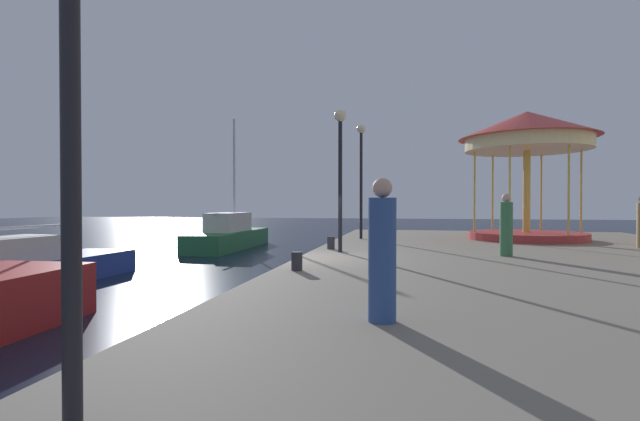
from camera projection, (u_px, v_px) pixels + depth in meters
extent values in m
plane|color=black|center=(299.00, 286.00, 12.39)|extent=(120.00, 120.00, 0.00)
cube|color=gray|center=(569.00, 279.00, 11.10)|extent=(13.53, 27.20, 0.80)
cube|color=#236638|center=(229.00, 240.00, 22.99)|extent=(2.02, 7.38, 0.88)
cube|color=beige|center=(229.00, 222.00, 22.89)|extent=(1.38, 3.26, 0.93)
cylinder|color=silver|center=(234.00, 175.00, 23.64)|extent=(0.12, 0.12, 5.78)
cylinder|color=silver|center=(222.00, 214.00, 22.03)|extent=(0.14, 3.31, 0.08)
cube|color=navy|center=(49.00, 270.00, 12.93)|extent=(2.04, 5.29, 0.71)
cube|color=beige|center=(9.00, 250.00, 11.65)|extent=(1.38, 2.34, 0.67)
cylinder|color=silver|center=(66.00, 157.00, 13.53)|extent=(0.12, 0.12, 5.84)
cylinder|color=silver|center=(34.00, 227.00, 12.41)|extent=(0.15, 2.35, 0.08)
cylinder|color=#B23333|center=(526.00, 236.00, 18.40)|extent=(4.53, 4.53, 0.30)
cylinder|color=gold|center=(527.00, 192.00, 18.37)|extent=(0.28, 0.28, 3.28)
cylinder|color=#F2E099|center=(527.00, 145.00, 18.35)|extent=(4.80, 4.80, 0.50)
cone|color=#C63D38|center=(527.00, 125.00, 18.34)|extent=(5.33, 5.33, 1.09)
cylinder|color=gold|center=(581.00, 191.00, 17.99)|extent=(0.08, 0.08, 3.28)
cylinder|color=gold|center=(541.00, 193.00, 19.89)|extent=(0.08, 0.08, 3.28)
cylinder|color=gold|center=(493.00, 193.00, 20.28)|extent=(0.08, 0.08, 3.28)
cylinder|color=gold|center=(474.00, 192.00, 18.76)|extent=(0.08, 0.08, 3.28)
cylinder|color=gold|center=(510.00, 190.00, 16.85)|extent=(0.08, 0.08, 3.28)
cylinder|color=gold|center=(569.00, 190.00, 16.47)|extent=(0.08, 0.08, 3.28)
cylinder|color=black|center=(71.00, 130.00, 2.85)|extent=(0.12, 0.12, 3.78)
cylinder|color=black|center=(340.00, 187.00, 13.51)|extent=(0.12, 0.12, 3.87)
sphere|color=#F9E5B2|center=(340.00, 116.00, 13.48)|extent=(0.36, 0.36, 0.36)
cylinder|color=black|center=(361.00, 186.00, 18.84)|extent=(0.12, 0.12, 4.36)
sphere|color=#F9E5B2|center=(361.00, 129.00, 18.81)|extent=(0.36, 0.36, 0.36)
cylinder|color=#2D2D33|center=(297.00, 261.00, 9.81)|extent=(0.24, 0.24, 0.40)
cylinder|color=#2D2D33|center=(331.00, 243.00, 14.49)|extent=(0.24, 0.24, 0.40)
cylinder|color=#2D4C8C|center=(382.00, 260.00, 5.53)|extent=(0.34, 0.34, 1.50)
sphere|color=tan|center=(382.00, 188.00, 5.52)|extent=(0.24, 0.24, 0.24)
cylinder|color=#387247|center=(506.00, 229.00, 12.54)|extent=(0.34, 0.34, 1.48)
sphere|color=tan|center=(506.00, 198.00, 12.53)|extent=(0.24, 0.24, 0.24)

